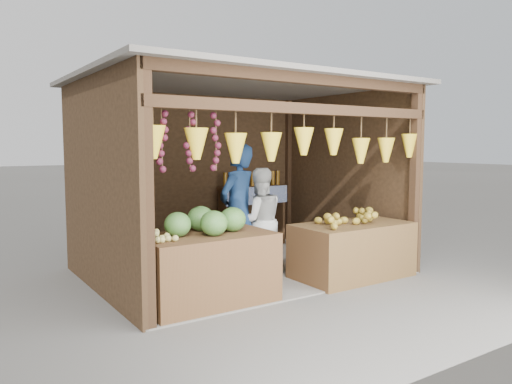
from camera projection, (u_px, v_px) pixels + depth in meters
ground at (241, 270)px, 7.12m from camera, size 80.00×80.00×0.00m
stall_structure at (240, 154)px, 6.91m from camera, size 4.30×3.30×2.66m
back_shelf at (253, 197)px, 8.68m from camera, size 1.25×0.32×1.32m
counter_left at (207, 269)px, 5.60m from camera, size 1.48×0.85×0.80m
counter_right at (352, 250)px, 6.73m from camera, size 1.61×0.85×0.74m
stool at (128, 274)px, 6.39m from camera, size 0.30×0.30×0.29m
man_standing at (238, 211)px, 6.75m from camera, size 0.77×0.65×1.80m
woman_standing at (259, 221)px, 6.92m from camera, size 0.84×0.73×1.47m
vendor_seated at (126, 217)px, 6.32m from camera, size 0.68×0.60×1.18m
melon_pile at (205, 219)px, 5.58m from camera, size 1.00×0.50×0.32m
tanfruit_pile at (159, 234)px, 5.19m from camera, size 0.34×0.40×0.13m
mango_pile at (353, 215)px, 6.67m from camera, size 1.40×0.64×0.22m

